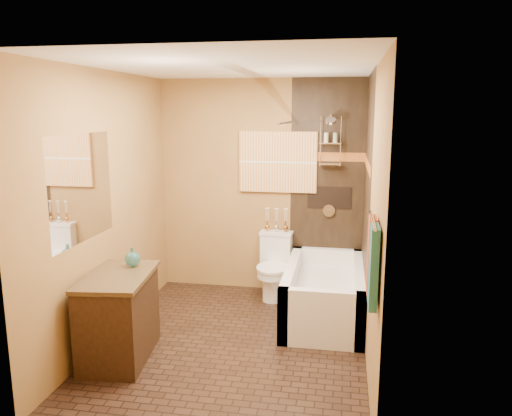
% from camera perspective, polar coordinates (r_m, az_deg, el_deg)
% --- Properties ---
extents(floor, '(3.00, 3.00, 0.00)m').
position_cam_1_polar(floor, '(4.84, -2.48, -15.12)').
color(floor, black).
rests_on(floor, ground).
extents(wall_left, '(0.02, 3.00, 2.50)m').
position_cam_1_polar(wall_left, '(4.84, -16.63, 0.06)').
color(wall_left, '#A07C3D').
rests_on(wall_left, floor).
extents(wall_right, '(0.02, 3.00, 2.50)m').
position_cam_1_polar(wall_right, '(4.33, 13.06, -1.00)').
color(wall_right, '#A07C3D').
rests_on(wall_right, floor).
extents(wall_back, '(2.40, 0.02, 2.50)m').
position_cam_1_polar(wall_back, '(5.88, 0.59, 2.42)').
color(wall_back, '#A07C3D').
rests_on(wall_back, floor).
extents(wall_front, '(2.40, 0.02, 2.50)m').
position_cam_1_polar(wall_front, '(3.03, -8.89, -6.04)').
color(wall_front, '#A07C3D').
rests_on(wall_front, floor).
extents(ceiling, '(3.00, 3.00, 0.00)m').
position_cam_1_polar(ceiling, '(4.36, -2.77, 15.87)').
color(ceiling, silver).
rests_on(ceiling, wall_back).
extents(alcove_tile_back, '(0.85, 0.01, 2.50)m').
position_cam_1_polar(alcove_tile_back, '(5.79, 8.16, 2.18)').
color(alcove_tile_back, black).
rests_on(alcove_tile_back, wall_back).
extents(alcove_tile_right, '(0.01, 1.50, 2.50)m').
position_cam_1_polar(alcove_tile_right, '(5.07, 12.52, 0.75)').
color(alcove_tile_right, black).
rests_on(alcove_tile_right, wall_right).
extents(mosaic_band_back, '(0.85, 0.01, 0.10)m').
position_cam_1_polar(mosaic_band_back, '(5.74, 8.26, 5.81)').
color(mosaic_band_back, '#98461B').
rests_on(mosaic_band_back, alcove_tile_back).
extents(mosaic_band_right, '(0.01, 1.50, 0.10)m').
position_cam_1_polar(mosaic_band_right, '(5.02, 12.58, 4.92)').
color(mosaic_band_right, '#98461B').
rests_on(mosaic_band_right, alcove_tile_right).
extents(alcove_niche, '(0.50, 0.01, 0.25)m').
position_cam_1_polar(alcove_niche, '(5.80, 8.38, 1.18)').
color(alcove_niche, black).
rests_on(alcove_niche, alcove_tile_back).
extents(shower_fixtures, '(0.24, 0.33, 1.16)m').
position_cam_1_polar(shower_fixtures, '(5.63, 8.49, 6.18)').
color(shower_fixtures, silver).
rests_on(shower_fixtures, floor).
extents(curtain_rod, '(0.03, 1.55, 0.03)m').
position_cam_1_polar(curtain_rod, '(5.02, 3.74, 9.74)').
color(curtain_rod, silver).
rests_on(curtain_rod, wall_back).
extents(towel_bar, '(0.02, 0.55, 0.02)m').
position_cam_1_polar(towel_bar, '(3.26, 13.21, -1.34)').
color(towel_bar, silver).
rests_on(towel_bar, wall_right).
extents(towel_teal, '(0.05, 0.22, 0.52)m').
position_cam_1_polar(towel_teal, '(3.21, 13.29, -6.56)').
color(towel_teal, '#20666D').
rests_on(towel_teal, towel_bar).
extents(towel_rust, '(0.05, 0.22, 0.52)m').
position_cam_1_polar(towel_rust, '(3.46, 13.07, -5.26)').
color(towel_rust, maroon).
rests_on(towel_rust, towel_bar).
extents(sunset_painting, '(0.90, 0.04, 0.70)m').
position_cam_1_polar(sunset_painting, '(5.79, 2.52, 5.26)').
color(sunset_painting, orange).
rests_on(sunset_painting, wall_back).
extents(vanity_mirror, '(0.01, 1.00, 0.90)m').
position_cam_1_polar(vanity_mirror, '(4.40, -19.25, 2.16)').
color(vanity_mirror, white).
rests_on(vanity_mirror, wall_left).
extents(bathtub, '(0.80, 1.50, 0.55)m').
position_cam_1_polar(bathtub, '(5.34, 7.83, -10.03)').
color(bathtub, white).
rests_on(bathtub, floor).
extents(toilet, '(0.39, 0.57, 0.74)m').
position_cam_1_polar(toilet, '(5.78, 2.08, -6.63)').
color(toilet, white).
rests_on(toilet, floor).
extents(vanity, '(0.63, 0.92, 0.76)m').
position_cam_1_polar(vanity, '(4.58, -15.41, -11.82)').
color(vanity, black).
rests_on(vanity, floor).
extents(teal_bottle, '(0.16, 0.16, 0.22)m').
position_cam_1_polar(teal_bottle, '(4.60, -13.93, -5.46)').
color(teal_bottle, '#226862').
rests_on(teal_bottle, vanity).
extents(bud_vases, '(0.28, 0.06, 0.27)m').
position_cam_1_polar(bud_vases, '(5.81, 2.35, -1.28)').
color(bud_vases, '#C1833C').
rests_on(bud_vases, toilet).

